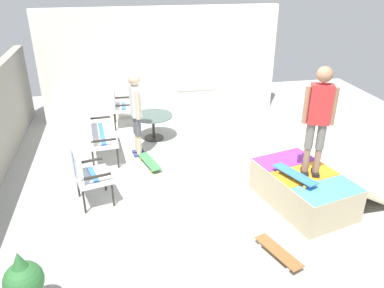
# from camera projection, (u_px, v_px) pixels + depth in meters

# --- Properties ---
(ground_plane) EXTENTS (12.00, 12.00, 0.10)m
(ground_plane) POSITION_uv_depth(u_px,v_px,m) (217.00, 187.00, 7.06)
(ground_plane) COLOR #A8A8A3
(house_facade) EXTENTS (0.23, 6.00, 2.75)m
(house_facade) POSITION_uv_depth(u_px,v_px,m) (162.00, 63.00, 9.72)
(house_facade) COLOR white
(house_facade) RESTS_ON ground_plane
(skate_ramp) EXTENTS (2.00, 2.14, 0.59)m
(skate_ramp) POSITION_uv_depth(u_px,v_px,m) (305.00, 188.00, 6.38)
(skate_ramp) COLOR tan
(skate_ramp) RESTS_ON ground_plane
(patio_bench) EXTENTS (1.29, 0.66, 1.02)m
(patio_bench) POSITION_uv_depth(u_px,v_px,m) (96.00, 130.00, 7.77)
(patio_bench) COLOR #2D2823
(patio_bench) RESTS_ON ground_plane
(patio_chair_near_house) EXTENTS (0.63, 0.56, 1.02)m
(patio_chair_near_house) POSITION_uv_depth(u_px,v_px,m) (119.00, 103.00, 9.28)
(patio_chair_near_house) COLOR #2D2823
(patio_chair_near_house) RESTS_ON ground_plane
(patio_chair_by_wall) EXTENTS (0.74, 0.68, 1.02)m
(patio_chair_by_wall) POSITION_uv_depth(u_px,v_px,m) (86.00, 171.00, 6.24)
(patio_chair_by_wall) COLOR #2D2823
(patio_chair_by_wall) RESTS_ON ground_plane
(patio_table) EXTENTS (0.90, 0.90, 0.57)m
(patio_table) POSITION_uv_depth(u_px,v_px,m) (153.00, 122.00, 8.70)
(patio_table) COLOR #2D2823
(patio_table) RESTS_ON ground_plane
(person_watching) EXTENTS (0.48, 0.28, 1.76)m
(person_watching) POSITION_uv_depth(u_px,v_px,m) (136.00, 108.00, 7.69)
(person_watching) COLOR navy
(person_watching) RESTS_ON ground_plane
(person_skater) EXTENTS (0.32, 0.45, 1.77)m
(person_skater) POSITION_uv_depth(u_px,v_px,m) (319.00, 114.00, 5.77)
(person_skater) COLOR black
(person_skater) RESTS_ON skate_ramp
(skateboard_by_bench) EXTENTS (0.82, 0.42, 0.10)m
(skateboard_by_bench) POSITION_uv_depth(u_px,v_px,m) (150.00, 162.00, 7.65)
(skateboard_by_bench) COLOR #3F8C4C
(skateboard_by_bench) RESTS_ON ground_plane
(skateboard_spare) EXTENTS (0.82, 0.46, 0.10)m
(skateboard_spare) POSITION_uv_depth(u_px,v_px,m) (278.00, 252.00, 5.28)
(skateboard_spare) COLOR brown
(skateboard_spare) RESTS_ON ground_plane
(skateboard_on_ramp) EXTENTS (0.82, 0.49, 0.10)m
(skateboard_on_ramp) POSITION_uv_depth(u_px,v_px,m) (295.00, 175.00, 6.03)
(skateboard_on_ramp) COLOR #3372B2
(skateboard_on_ramp) RESTS_ON skate_ramp
(potted_plant) EXTENTS (0.44, 0.44, 0.92)m
(potted_plant) POSITION_uv_depth(u_px,v_px,m) (25.00, 284.00, 4.25)
(potted_plant) COLOR brown
(potted_plant) RESTS_ON ground_plane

